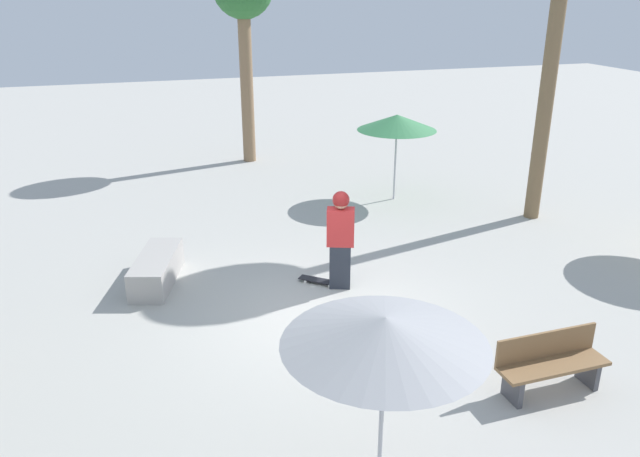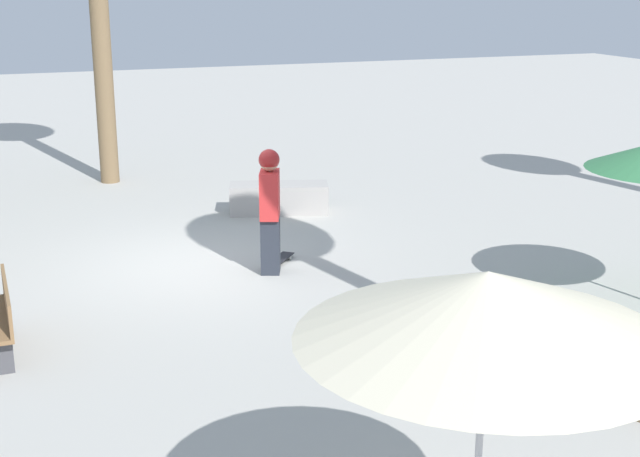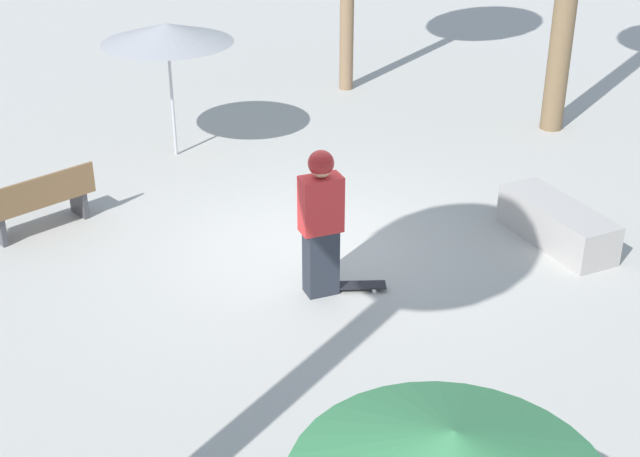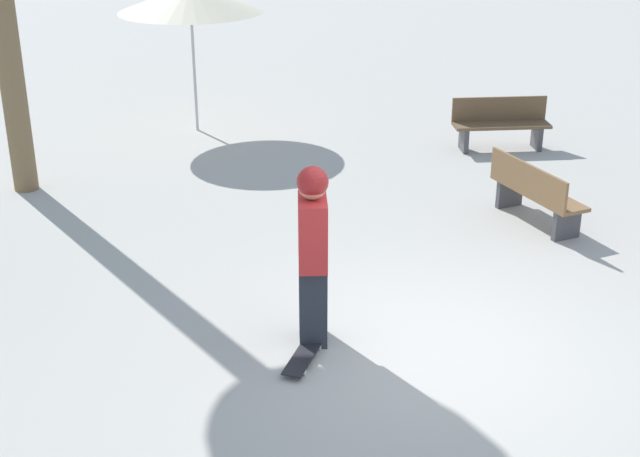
# 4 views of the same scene
# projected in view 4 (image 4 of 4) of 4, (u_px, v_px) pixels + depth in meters

# --- Properties ---
(ground_plane) EXTENTS (60.00, 60.00, 0.00)m
(ground_plane) POSITION_uv_depth(u_px,v_px,m) (426.00, 352.00, 8.93)
(ground_plane) COLOR #B2AFA8
(skater_main) EXTENTS (0.44, 0.57, 1.88)m
(skater_main) POSITION_uv_depth(u_px,v_px,m) (313.00, 250.00, 8.75)
(skater_main) COLOR #282D38
(skater_main) RESTS_ON ground_plane
(skateboard) EXTENTS (0.67, 0.74, 0.07)m
(skateboard) POSITION_uv_depth(u_px,v_px,m) (304.00, 355.00, 8.75)
(skateboard) COLOR black
(skateboard) RESTS_ON ground_plane
(bench_near) EXTENTS (0.47, 1.61, 0.85)m
(bench_near) POSITION_uv_depth(u_px,v_px,m) (535.00, 193.00, 11.86)
(bench_near) COLOR #47474C
(bench_near) RESTS_ON ground_plane
(bench_far) EXTENTS (1.66, 0.91, 0.85)m
(bench_far) POSITION_uv_depth(u_px,v_px,m) (500.00, 124.00, 14.83)
(bench_far) COLOR #47474C
(bench_far) RESTS_ON ground_plane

